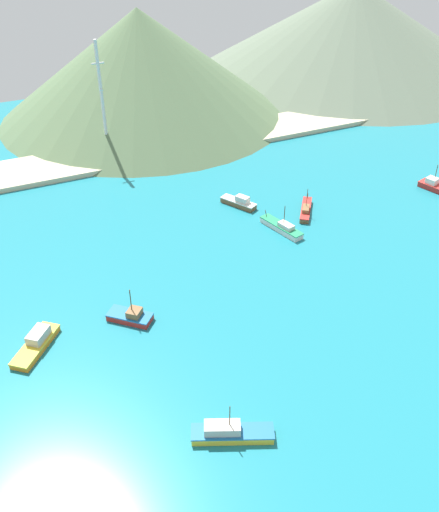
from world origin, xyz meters
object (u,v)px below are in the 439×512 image
fishing_boat_8 (434,185)px  radio_tower (102,102)px  fishing_boat_1 (230,432)px  fishing_boat_4 (306,210)px  fishing_boat_7 (239,202)px  fishing_boat_2 (36,343)px  fishing_boat_9 (131,316)px  fishing_boat_5 (282,227)px

fishing_boat_8 → radio_tower: radio_tower is taller
fishing_boat_1 → fishing_boat_4: 60.92m
fishing_boat_1 → radio_tower: bearing=84.1°
fishing_boat_7 → fishing_boat_8: 46.16m
fishing_boat_1 → fishing_boat_7: 61.49m
fishing_boat_2 → fishing_boat_4: size_ratio=1.04×
fishing_boat_9 → fishing_boat_8: bearing=10.7°
fishing_boat_1 → fishing_boat_9: size_ratio=1.46×
fishing_boat_2 → fishing_boat_7: size_ratio=1.13×
fishing_boat_2 → fishing_boat_7: bearing=28.9°
fishing_boat_1 → fishing_boat_9: 28.08m
fishing_boat_9 → fishing_boat_7: bearing=38.7°
fishing_boat_9 → radio_tower: radio_tower is taller
fishing_boat_1 → fishing_boat_5: fishing_boat_5 is taller
fishing_boat_5 → fishing_boat_2: bearing=-165.0°
fishing_boat_7 → fishing_boat_8: size_ratio=1.12×
fishing_boat_2 → fishing_boat_4: (60.11, 18.00, -0.17)m
fishing_boat_7 → fishing_boat_8: fishing_boat_8 is taller
radio_tower → fishing_boat_5: bearing=-65.0°
fishing_boat_7 → fishing_boat_5: bearing=-75.9°
fishing_boat_5 → fishing_boat_8: fishing_boat_8 is taller
fishing_boat_2 → fishing_boat_8: (93.02, 14.86, 0.02)m
fishing_boat_4 → radio_tower: 56.16m
fishing_boat_1 → fishing_boat_2: size_ratio=1.14×
fishing_boat_4 → fishing_boat_2: bearing=-163.3°
fishing_boat_5 → fishing_boat_9: (-36.58, -13.72, 0.00)m
fishing_boat_1 → fishing_boat_8: (73.30, 42.46, -0.01)m
fishing_boat_5 → fishing_boat_7: bearing=104.1°
fishing_boat_8 → fishing_boat_9: (-77.91, -14.76, -0.11)m
fishing_boat_4 → fishing_boat_9: (-45.00, -17.91, 0.07)m
radio_tower → fishing_boat_8: bearing=-36.7°
fishing_boat_4 → fishing_boat_5: bearing=-153.5°
fishing_boat_4 → fishing_boat_1: bearing=-131.5°
fishing_boat_4 → fishing_boat_5: size_ratio=0.86×
fishing_boat_4 → fishing_boat_8: (32.91, -3.14, 0.19)m
fishing_boat_1 → fishing_boat_8: size_ratio=1.44×
fishing_boat_2 → fishing_boat_8: size_ratio=1.27×
fishing_boat_2 → fishing_boat_4: 62.75m
fishing_boat_4 → radio_tower: bearing=125.0°
fishing_boat_9 → fishing_boat_1: bearing=-80.5°
fishing_boat_2 → fishing_boat_4: bearing=16.7°
fishing_boat_4 → fishing_boat_8: 33.06m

